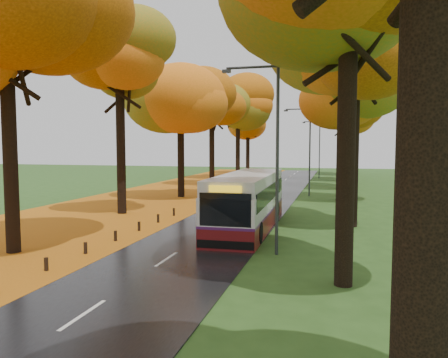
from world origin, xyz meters
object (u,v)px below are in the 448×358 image
at_px(streetlamp_near, 271,144).
at_px(car_dark, 270,174).
at_px(streetlamp_mid, 307,144).
at_px(bus, 248,199).
at_px(car_silver, 250,182).
at_px(streetlamp_far, 318,145).
at_px(car_white, 234,189).

relative_size(streetlamp_near, car_dark, 1.88).
xyz_separation_m(streetlamp_mid, car_dark, (-6.30, 19.99, -4.05)).
height_order(streetlamp_near, bus, streetlamp_near).
relative_size(streetlamp_mid, car_dark, 1.88).
bearing_deg(streetlamp_mid, car_silver, 140.13).
bearing_deg(streetlamp_mid, streetlamp_far, 90.00).
distance_m(car_white, car_dark, 21.93).
bearing_deg(streetlamp_far, bus, -93.11).
height_order(streetlamp_near, car_silver, streetlamp_near).
height_order(streetlamp_near, car_dark, streetlamp_near).
bearing_deg(streetlamp_far, car_dark, -162.31).
xyz_separation_m(streetlamp_near, streetlamp_mid, (0.00, 22.00, 0.00)).
xyz_separation_m(streetlamp_near, car_dark, (-6.30, 41.99, -4.05)).
bearing_deg(streetlamp_near, car_white, 107.43).
relative_size(streetlamp_near, car_white, 2.14).
xyz_separation_m(bus, car_dark, (-4.21, 36.49, -0.96)).
distance_m(streetlamp_mid, car_silver, 9.13).
bearing_deg(bus, streetlamp_mid, 81.48).
relative_size(streetlamp_near, car_silver, 2.01).
xyz_separation_m(streetlamp_near, car_white, (-6.30, 20.06, -4.04)).
bearing_deg(car_dark, car_silver, -89.77).
height_order(bus, car_dark, bus).
relative_size(car_white, car_silver, 0.94).
bearing_deg(car_white, car_dark, 74.59).
distance_m(streetlamp_mid, car_dark, 21.35).
height_order(streetlamp_far, car_white, streetlamp_far).
xyz_separation_m(streetlamp_mid, car_white, (-6.30, -1.94, -4.04)).
relative_size(bus, car_white, 3.09).
bearing_deg(bus, streetlamp_far, 85.60).
bearing_deg(streetlamp_far, car_white, -104.74).
bearing_deg(car_dark, streetlamp_far, 17.92).
bearing_deg(car_silver, bus, -74.83).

